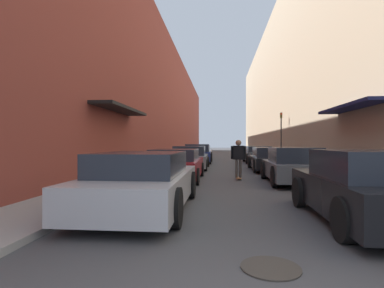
{
  "coord_description": "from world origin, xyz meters",
  "views": [
    {
      "loc": [
        -0.5,
        -1.19,
        1.47
      ],
      "look_at": [
        -1.8,
        12.75,
        1.43
      ],
      "focal_mm": 28.0,
      "sensor_mm": 36.0,
      "label": 1
    }
  ],
  "objects_px": {
    "parked_car_right_2": "(270,159)",
    "parked_car_right_3": "(258,155)",
    "parked_car_right_0": "(366,188)",
    "skateboarder": "(238,155)",
    "parked_car_right_1": "(293,166)",
    "parked_car_left_1": "(176,165)",
    "parked_car_left_2": "(190,158)",
    "parked_car_left_3": "(198,154)",
    "parked_car_left_0": "(143,181)",
    "traffic_light": "(281,131)",
    "manhole_cover": "(271,268)",
    "parked_car_left_4": "(201,152)"
  },
  "relations": [
    {
      "from": "parked_car_right_2",
      "to": "parked_car_right_3",
      "type": "xyz_separation_m",
      "value": [
        0.13,
        6.16,
        0.01
      ]
    },
    {
      "from": "parked_car_right_0",
      "to": "skateboarder",
      "type": "distance_m",
      "value": 6.74
    },
    {
      "from": "parked_car_right_1",
      "to": "parked_car_right_3",
      "type": "relative_size",
      "value": 0.88
    },
    {
      "from": "parked_car_left_1",
      "to": "parked_car_left_2",
      "type": "relative_size",
      "value": 1.05
    },
    {
      "from": "parked_car_left_2",
      "to": "parked_car_left_3",
      "type": "height_order",
      "value": "parked_car_left_3"
    },
    {
      "from": "parked_car_left_0",
      "to": "parked_car_left_1",
      "type": "height_order",
      "value": "parked_car_left_0"
    },
    {
      "from": "parked_car_right_3",
      "to": "skateboarder",
      "type": "xyz_separation_m",
      "value": [
        -2.04,
        -10.31,
        0.36
      ]
    },
    {
      "from": "parked_car_left_1",
      "to": "parked_car_right_3",
      "type": "xyz_separation_m",
      "value": [
        4.53,
        10.8,
        0.02
      ]
    },
    {
      "from": "parked_car_right_0",
      "to": "traffic_light",
      "type": "bearing_deg",
      "value": 83.15
    },
    {
      "from": "parked_car_left_3",
      "to": "parked_car_right_3",
      "type": "bearing_deg",
      "value": 6.58
    },
    {
      "from": "parked_car_right_2",
      "to": "skateboarder",
      "type": "distance_m",
      "value": 4.58
    },
    {
      "from": "parked_car_left_3",
      "to": "parked_car_right_0",
      "type": "bearing_deg",
      "value": -75.19
    },
    {
      "from": "parked_car_right_3",
      "to": "manhole_cover",
      "type": "relative_size",
      "value": 6.58
    },
    {
      "from": "parked_car_left_2",
      "to": "manhole_cover",
      "type": "distance_m",
      "value": 13.54
    },
    {
      "from": "parked_car_right_2",
      "to": "parked_car_right_0",
      "type": "bearing_deg",
      "value": -89.93
    },
    {
      "from": "parked_car_left_3",
      "to": "parked_car_right_1",
      "type": "height_order",
      "value": "parked_car_left_3"
    },
    {
      "from": "parked_car_left_2",
      "to": "manhole_cover",
      "type": "relative_size",
      "value": 6.22
    },
    {
      "from": "manhole_cover",
      "to": "parked_car_right_0",
      "type": "bearing_deg",
      "value": 46.66
    },
    {
      "from": "manhole_cover",
      "to": "parked_car_left_1",
      "type": "bearing_deg",
      "value": 105.96
    },
    {
      "from": "parked_car_left_2",
      "to": "parked_car_right_2",
      "type": "height_order",
      "value": "parked_car_left_2"
    },
    {
      "from": "parked_car_right_1",
      "to": "manhole_cover",
      "type": "xyz_separation_m",
      "value": [
        -2.08,
        -7.68,
        -0.62
      ]
    },
    {
      "from": "parked_car_left_2",
      "to": "parked_car_right_0",
      "type": "distance_m",
      "value": 11.95
    },
    {
      "from": "parked_car_left_2",
      "to": "traffic_light",
      "type": "distance_m",
      "value": 10.71
    },
    {
      "from": "parked_car_left_0",
      "to": "parked_car_right_1",
      "type": "distance_m",
      "value": 6.48
    },
    {
      "from": "parked_car_left_0",
      "to": "parked_car_right_2",
      "type": "xyz_separation_m",
      "value": [
        4.34,
        9.92,
        -0.02
      ]
    },
    {
      "from": "parked_car_left_3",
      "to": "skateboarder",
      "type": "distance_m",
      "value": 10.08
    },
    {
      "from": "parked_car_left_4",
      "to": "skateboarder",
      "type": "distance_m",
      "value": 15.04
    },
    {
      "from": "parked_car_left_1",
      "to": "parked_car_left_4",
      "type": "height_order",
      "value": "parked_car_left_4"
    },
    {
      "from": "parked_car_right_3",
      "to": "parked_car_left_1",
      "type": "bearing_deg",
      "value": -112.76
    },
    {
      "from": "parked_car_right_0",
      "to": "parked_car_right_3",
      "type": "relative_size",
      "value": 0.87
    },
    {
      "from": "parked_car_left_4",
      "to": "parked_car_right_3",
      "type": "distance_m",
      "value": 6.38
    },
    {
      "from": "parked_car_left_2",
      "to": "manhole_cover",
      "type": "bearing_deg",
      "value": -80.31
    },
    {
      "from": "parked_car_right_0",
      "to": "parked_car_right_3",
      "type": "bearing_deg",
      "value": 89.61
    },
    {
      "from": "parked_car_left_0",
      "to": "parked_car_right_2",
      "type": "distance_m",
      "value": 10.83
    },
    {
      "from": "parked_car_right_0",
      "to": "parked_car_right_2",
      "type": "bearing_deg",
      "value": 90.07
    },
    {
      "from": "parked_car_right_3",
      "to": "traffic_light",
      "type": "relative_size",
      "value": 1.2
    },
    {
      "from": "parked_car_left_2",
      "to": "parked_car_right_3",
      "type": "bearing_deg",
      "value": 51.51
    },
    {
      "from": "parked_car_left_1",
      "to": "parked_car_right_1",
      "type": "distance_m",
      "value": 4.43
    },
    {
      "from": "parked_car_right_0",
      "to": "parked_car_left_3",
      "type": "bearing_deg",
      "value": 104.81
    },
    {
      "from": "skateboarder",
      "to": "parked_car_left_2",
      "type": "bearing_deg",
      "value": 117.45
    },
    {
      "from": "parked_car_left_2",
      "to": "parked_car_right_2",
      "type": "bearing_deg",
      "value": -7.01
    },
    {
      "from": "parked_car_left_3",
      "to": "parked_car_right_1",
      "type": "bearing_deg",
      "value": -68.3
    },
    {
      "from": "parked_car_right_0",
      "to": "parked_car_left_0",
      "type": "bearing_deg",
      "value": 171.31
    },
    {
      "from": "parked_car_right_2",
      "to": "traffic_light",
      "type": "height_order",
      "value": "traffic_light"
    },
    {
      "from": "parked_car_left_3",
      "to": "parked_car_right_3",
      "type": "xyz_separation_m",
      "value": [
        4.41,
        0.51,
        -0.06
      ]
    },
    {
      "from": "parked_car_left_4",
      "to": "parked_car_left_2",
      "type": "bearing_deg",
      "value": -89.9
    },
    {
      "from": "manhole_cover",
      "to": "parked_car_left_0",
      "type": "bearing_deg",
      "value": 128.3
    },
    {
      "from": "parked_car_left_1",
      "to": "parked_car_left_4",
      "type": "relative_size",
      "value": 1.06
    },
    {
      "from": "parked_car_right_0",
      "to": "skateboarder",
      "type": "xyz_separation_m",
      "value": [
        -1.93,
        6.44,
        0.33
      ]
    },
    {
      "from": "parked_car_right_1",
      "to": "skateboarder",
      "type": "relative_size",
      "value": 2.54
    }
  ]
}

